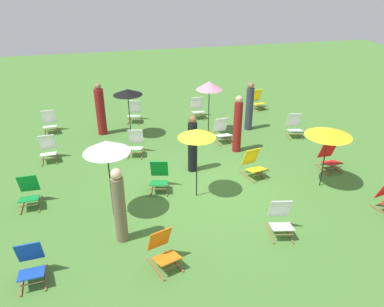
{
  "coord_description": "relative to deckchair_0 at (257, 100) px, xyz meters",
  "views": [
    {
      "loc": [
        -2.48,
        -8.57,
        5.51
      ],
      "look_at": [
        0.0,
        1.2,
        0.5
      ],
      "focal_mm": 35.02,
      "sensor_mm": 36.0,
      "label": 1
    }
  ],
  "objects": [
    {
      "name": "person_1",
      "position": [
        -6.44,
        -7.44,
        0.52
      ],
      "size": [
        0.34,
        0.34,
        1.81
      ],
      "rotation": [
        0.0,
        0.0,
        1.31
      ],
      "color": "#72664C",
      "rests_on": "ground"
    },
    {
      "name": "person_2",
      "position": [
        -6.63,
        -1.17,
        0.53
      ],
      "size": [
        0.47,
        0.47,
        1.91
      ],
      "rotation": [
        0.0,
        0.0,
        5.34
      ],
      "color": "maroon",
      "rests_on": "ground"
    },
    {
      "name": "deckchair_12",
      "position": [
        -8.61,
        -5.46,
        0.0
      ],
      "size": [
        0.48,
        0.76,
        0.83
      ],
      "rotation": [
        0.0,
        0.0,
        0.01
      ],
      "color": "olive",
      "rests_on": "ground"
    },
    {
      "name": "deckchair_2",
      "position": [
        -5.34,
        -0.17,
        0.0
      ],
      "size": [
        0.67,
        0.86,
        0.83
      ],
      "rotation": [
        0.0,
        0.0,
        -0.29
      ],
      "color": "olive",
      "rests_on": "ground"
    },
    {
      "name": "deckchair_5",
      "position": [
        -0.06,
        -5.6,
        0.0
      ],
      "size": [
        0.49,
        0.77,
        0.83
      ],
      "rotation": [
        0.0,
        0.0,
        0.01
      ],
      "color": "olive",
      "rests_on": "ground"
    },
    {
      "name": "umbrella_1",
      "position": [
        -5.65,
        -1.7,
        1.3
      ],
      "size": [
        1.02,
        1.02,
        1.78
      ],
      "color": "black",
      "rests_on": "ground"
    },
    {
      "name": "umbrella_0",
      "position": [
        -2.84,
        -2.12,
        1.45
      ],
      "size": [
        0.94,
        0.94,
        1.97
      ],
      "color": "black",
      "rests_on": "ground"
    },
    {
      "name": "deckchair_1",
      "position": [
        -2.89,
        -8.08,
        0.0
      ],
      "size": [
        0.63,
        0.85,
        0.83
      ],
      "rotation": [
        0.0,
        0.0,
        -0.22
      ],
      "color": "olive",
      "rests_on": "ground"
    },
    {
      "name": "umbrella_2",
      "position": [
        -4.35,
        -6.1,
        1.45
      ],
      "size": [
        0.96,
        0.96,
        1.94
      ],
      "color": "black",
      "rests_on": "ground"
    },
    {
      "name": "deckchair_7",
      "position": [
        -2.79,
        -0.35,
        0.0
      ],
      "size": [
        0.5,
        0.78,
        0.83
      ],
      "rotation": [
        0.0,
        0.0,
        -0.04
      ],
      "color": "olive",
      "rests_on": "ground"
    },
    {
      "name": "person_0",
      "position": [
        -2.35,
        -3.76,
        0.57
      ],
      "size": [
        0.39,
        0.39,
        1.92
      ],
      "rotation": [
        0.0,
        0.0,
        0.67
      ],
      "color": "maroon",
      "rests_on": "ground"
    },
    {
      "name": "deckchair_15",
      "position": [
        0.13,
        -3.06,
        0.0
      ],
      "size": [
        0.65,
        0.85,
        0.83
      ],
      "rotation": [
        0.0,
        0.0,
        -0.25
      ],
      "color": "olive",
      "rests_on": "ground"
    },
    {
      "name": "deckchair_4",
      "position": [
        -2.46,
        -5.44,
        0.0
      ],
      "size": [
        0.62,
        0.84,
        0.83
      ],
      "rotation": [
        0.0,
        0.0,
        0.2
      ],
      "color": "olive",
      "rests_on": "ground"
    },
    {
      "name": "deckchair_10",
      "position": [
        -5.63,
        -3.14,
        0.0
      ],
      "size": [
        0.66,
        0.86,
        0.83
      ],
      "rotation": [
        0.0,
        0.0,
        -0.27
      ],
      "color": "olive",
      "rests_on": "ground"
    },
    {
      "name": "deckchair_0",
      "position": [
        0.0,
        0.0,
        0.0
      ],
      "size": [
        0.6,
        0.83,
        0.83
      ],
      "rotation": [
        0.0,
        0.0,
        0.17
      ],
      "color": "olive",
      "rests_on": "ground"
    },
    {
      "name": "deckchair_13",
      "position": [
        -8.24,
        -8.22,
        0.0
      ],
      "size": [
        0.53,
        0.79,
        0.83
      ],
      "rotation": [
        0.0,
        0.0,
        0.07
      ],
      "color": "olive",
      "rests_on": "ground"
    },
    {
      "name": "umbrella_3",
      "position": [
        -0.85,
        -6.45,
        1.26
      ],
      "size": [
        1.23,
        1.23,
        1.74
      ],
      "color": "black",
      "rests_on": "ground"
    },
    {
      "name": "deckchair_6",
      "position": [
        -8.52,
        -0.51,
        0.0
      ],
      "size": [
        0.53,
        0.79,
        0.83
      ],
      "rotation": [
        0.0,
        0.0,
        0.07
      ],
      "color": "olive",
      "rests_on": "ground"
    },
    {
      "name": "person_4",
      "position": [
        -1.25,
        -2.08,
        0.52
      ],
      "size": [
        0.39,
        0.39,
        1.82
      ],
      "rotation": [
        0.0,
        0.0,
        5.6
      ],
      "color": "#333847",
      "rests_on": "ground"
    },
    {
      "name": "deckchair_11",
      "position": [
        -5.68,
        -8.45,
        0.0
      ],
      "size": [
        0.69,
        0.87,
        0.83
      ],
      "rotation": [
        0.0,
        0.0,
        0.31
      ],
      "color": "olive",
      "rests_on": "ground"
    },
    {
      "name": "deckchair_14",
      "position": [
        -5.26,
        -5.5,
        0.0
      ],
      "size": [
        0.65,
        0.85,
        0.83
      ],
      "rotation": [
        0.0,
        0.0,
        -0.25
      ],
      "color": "olive",
      "rests_on": "ground"
    },
    {
      "name": "umbrella_4",
      "position": [
        -6.57,
        -6.45,
        1.51
      ],
      "size": [
        1.09,
        1.09,
        2.02
      ],
      "color": "black",
      "rests_on": "ground"
    },
    {
      "name": "deckchair_3",
      "position": [
        -2.56,
        -2.86,
        0.0
      ],
      "size": [
        0.52,
        0.78,
        0.83
      ],
      "rotation": [
        0.0,
        0.0,
        0.05
      ],
      "color": "olive",
      "rests_on": "ground"
    },
    {
      "name": "deckchair_8",
      "position": [
        -8.37,
        -2.89,
        0.0
      ],
      "size": [
        0.52,
        0.79,
        0.83
      ],
      "rotation": [
        0.0,
        0.0,
        0.06
      ],
      "color": "olive",
      "rests_on": "ground"
    },
    {
      "name": "person_3",
      "position": [
        -4.11,
        -4.7,
        0.48
      ],
      "size": [
        0.37,
        0.37,
        1.75
      ],
      "rotation": [
        0.0,
        0.0,
        4.28
      ],
      "color": "black",
      "rests_on": "ground"
    },
    {
      "name": "ground_plane",
      "position": [
        -4.09,
        -5.77,
        -0.37
      ],
      "size": [
        40.0,
        40.0,
        0.0
      ],
      "primitive_type": "plane",
      "color": "#477A33"
    }
  ]
}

